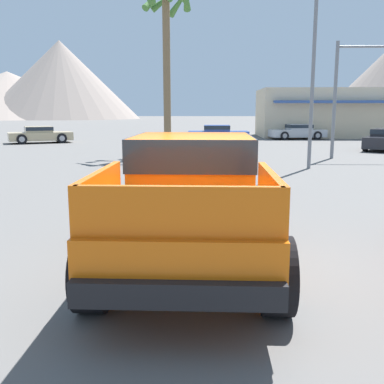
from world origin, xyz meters
name	(u,v)px	position (x,y,z in m)	size (l,w,h in m)	color
ground_plane	(208,262)	(0.00, 0.00, 0.00)	(320.00, 320.00, 0.00)	#5B5956
orange_pickup_truck	(191,191)	(-0.25, 0.19, 1.05)	(2.46, 5.16, 1.83)	orange
parked_car_blue	(218,133)	(0.94, 26.17, 0.60)	(4.31, 1.96, 1.16)	#334C9E
parked_car_tan	(40,134)	(-11.30, 24.26, 0.58)	(4.51, 3.44, 1.13)	tan
parked_car_silver	(297,131)	(7.17, 28.73, 0.60)	(4.41, 2.39, 1.16)	#B7BABF
traffic_light_main	(376,76)	(7.73, 14.72, 3.75)	(4.56, 0.38, 5.28)	slate
street_lamp_post	(315,32)	(4.00, 10.97, 5.06)	(0.90, 0.24, 8.54)	slate
palm_tree_tall	(167,27)	(-1.88, 16.21, 6.17)	(2.90, 2.79, 8.29)	brown
storefront_building	(332,113)	(10.80, 32.45, 1.98)	(12.21, 7.28, 3.95)	beige
distant_mountain_range	(133,86)	(-18.60, 112.90, 8.38)	(151.20, 59.71, 20.14)	gray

